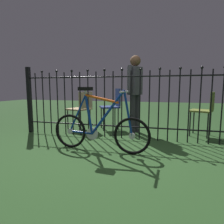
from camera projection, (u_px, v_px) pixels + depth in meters
The scene contains 7 objects.
ground_plane at pixel (117, 154), 2.63m from camera, with size 20.00×20.00×0.00m, color #284A22.
iron_fence at pixel (125, 102), 3.35m from camera, with size 4.16×0.07×1.33m.
bicycle at pixel (99, 128), 2.71m from camera, with size 1.47×0.40×0.92m.
chair_tan at pixel (82, 107), 4.14m from camera, with size 0.55×0.55×0.82m.
chair_olive at pixel (205, 109), 3.51m from camera, with size 0.49×0.48×0.84m.
chair_navy at pixel (113, 104), 4.17m from camera, with size 0.54×0.54×0.90m.
person_visitor at pixel (135, 88), 3.76m from camera, with size 0.28×0.45×1.54m.
Camera 1 is at (0.59, -2.47, 0.91)m, focal length 30.26 mm.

